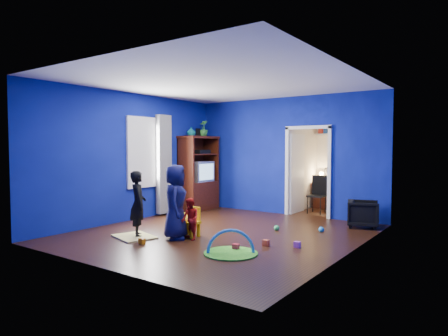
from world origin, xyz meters
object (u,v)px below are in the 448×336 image
Objects in this scene: child_navy at (175,202)px; tv_armoire at (199,173)px; play_mat at (231,253)px; hopper_ball at (183,224)px; toddler_red at (190,219)px; vase at (191,132)px; kid_chair at (191,223)px; armchair at (363,214)px; folding_chair at (317,195)px; study_desk at (330,195)px; crt_tv at (200,172)px; child_black at (138,204)px.

tv_armoire reaches higher than child_navy.
tv_armoire is at bearing 135.34° from play_mat.
toddler_red is at bearing -27.10° from hopper_ball.
vase is 0.46× the size of kid_chair.
armchair is 1.85m from folding_chair.
toddler_red reaches higher than kid_chair.
kid_chair is at bearing 151.87° from toddler_red.
folding_chair is at bearing -49.98° from child_navy.
vase is at bearing 140.57° from kid_chair.
hopper_ball is (-2.53, -2.79, -0.06)m from armchair.
play_mat is at bearing -12.99° from kid_chair.
armchair is 0.67× the size of folding_chair.
hopper_ball is at bearing 177.90° from toddler_red.
tv_armoire is 2.23× the size of study_desk.
crt_tv is (-1.77, 2.90, 0.34)m from child_navy.
crt_tv is at bearing -4.89° from child_navy.
folding_chair reaches higher than study_desk.
tv_armoire is at bearing 90.00° from vase.
play_mat is (-1.07, -3.32, -0.27)m from armchair.
toddler_red is 0.89× the size of play_mat.
folding_chair reaches higher than play_mat.
folding_chair is at bearing 104.72° from toddler_red.
hopper_ball is at bearing 160.01° from play_mat.
play_mat is 0.96× the size of study_desk.
crt_tv is 3.26m from hopper_ball.
vase is (-2.08, 2.52, 1.70)m from toddler_red.
child_navy is 0.52m from hopper_ball.
child_navy is at bearing -137.92° from toddler_red.
hopper_ball is (-0.05, 0.25, -0.46)m from child_navy.
child_black is 1.40× the size of study_desk.
vase reaches higher than armchair.
play_mat is at bearing -137.55° from child_navy.
child_black is 2.46× the size of kid_chair.
child_navy is 3.43m from tv_armoire.
tv_armoire is at bearing 137.19° from kid_chair.
toddler_red is 5.07m from study_desk.
study_desk is at bearing 90.31° from kid_chair.
tv_armoire is (-4.29, -0.14, 0.70)m from armchair.
crt_tv is 1.40× the size of kid_chair.
child_black is 4.73m from folding_chair.
vase is (-1.81, 2.60, 1.40)m from child_navy.
play_mat is (1.14, -0.37, -0.37)m from toddler_red.
kid_chair reaches higher than hopper_ball.
hopper_ball is at bearing 120.55° from armchair.
tv_armoire is at bearing -4.32° from child_navy.
vase is at bearing -151.43° from folding_chair.
child_black is at bearing -107.45° from study_desk.
hopper_ball is 4.04m from folding_chair.
crt_tv is at bearing -156.04° from folding_chair.
armchair is 3.77m from hopper_ball.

